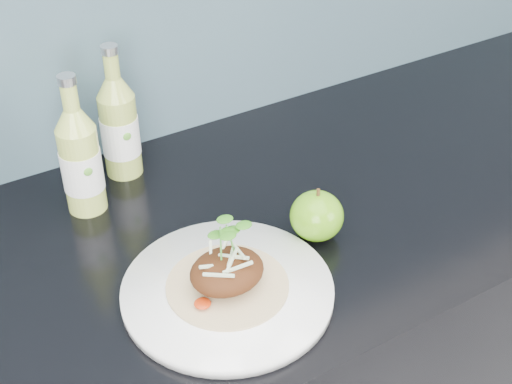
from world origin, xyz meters
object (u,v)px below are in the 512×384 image
green_apple (317,216)px  cider_bottle_left (81,161)px  dinner_plate (228,291)px  cider_bottle_right (119,127)px

green_apple → cider_bottle_left: size_ratio=0.40×
green_apple → dinner_plate: bearing=-166.5°
cider_bottle_left → cider_bottle_right: (0.09, 0.06, 0.00)m
green_apple → cider_bottle_left: 0.35m
cider_bottle_left → cider_bottle_right: same height
dinner_plate → green_apple: (0.17, 0.04, 0.03)m
dinner_plate → cider_bottle_right: (-0.00, 0.34, 0.08)m
cider_bottle_left → dinner_plate: bearing=-52.7°
green_apple → cider_bottle_left: (-0.26, 0.24, 0.05)m
cider_bottle_right → cider_bottle_left: bearing=-120.8°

